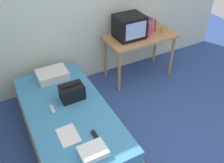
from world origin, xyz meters
TOP-DOWN VIEW (x-y plane):
  - ground_plane at (0.00, 0.00)m, footprint 8.00×8.00m
  - wall_back at (0.00, 2.00)m, footprint 5.20×0.10m
  - bed at (-0.93, 0.80)m, footprint 1.00×2.00m
  - desk at (0.63, 1.57)m, footprint 1.16×0.60m
  - tv at (0.43, 1.61)m, footprint 0.44×0.39m
  - water_bottle at (0.71, 1.48)m, footprint 0.08×0.08m
  - book_row at (0.85, 1.67)m, footprint 0.17×0.16m
  - picture_frame at (1.02, 1.48)m, footprint 0.11×0.02m
  - pillow at (-0.89, 1.53)m, footprint 0.42×0.32m
  - handbag at (-0.79, 0.97)m, footprint 0.30×0.20m
  - magazine at (-1.06, 0.41)m, footprint 0.21×0.29m
  - remote_dark at (-0.80, 0.26)m, footprint 0.04×0.16m
  - remote_silver at (-1.09, 0.88)m, footprint 0.04×0.14m
  - folded_towel at (-0.91, 0.06)m, footprint 0.28×0.22m

SIDE VIEW (x-z plane):
  - ground_plane at x=0.00m, z-range 0.00..0.00m
  - bed at x=-0.93m, z-range 0.00..0.46m
  - magazine at x=-1.06m, z-range 0.47..0.47m
  - remote_dark at x=-0.80m, z-range 0.47..0.49m
  - remote_silver at x=-1.09m, z-range 0.47..0.49m
  - folded_towel at x=-0.91m, z-range 0.47..0.53m
  - pillow at x=-0.89m, z-range 0.47..0.58m
  - handbag at x=-0.79m, z-range 0.45..0.68m
  - desk at x=0.63m, z-range 0.28..1.05m
  - picture_frame at x=1.02m, z-range 0.77..0.89m
  - book_row at x=0.85m, z-range 0.76..0.99m
  - water_bottle at x=0.71m, z-range 0.77..1.01m
  - tv at x=0.43m, z-range 0.77..1.13m
  - wall_back at x=0.00m, z-range 0.00..2.60m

